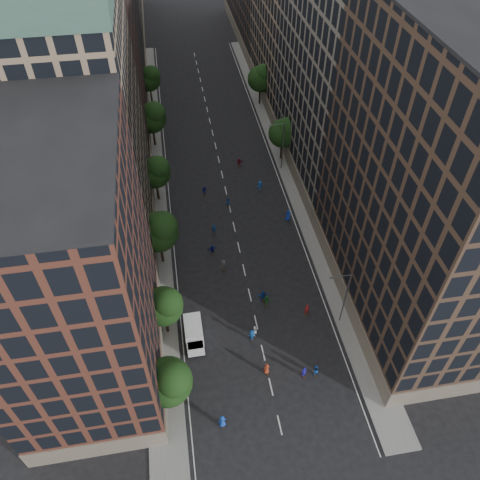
{
  "coord_description": "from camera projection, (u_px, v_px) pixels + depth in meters",
  "views": [
    {
      "loc": [
        -7.76,
        -20.38,
        49.83
      ],
      "look_at": [
        0.09,
        26.54,
        2.0
      ],
      "focal_mm": 35.0,
      "sensor_mm": 36.0,
      "label": 1
    }
  ],
  "objects": [
    {
      "name": "sidewalk_left",
      "position": [
        152.0,
        172.0,
        81.99
      ],
      "size": [
        4.0,
        105.0,
        0.15
      ],
      "primitive_type": "cube",
      "color": "slate",
      "rests_on": "ground"
    },
    {
      "name": "tree_left_5",
      "position": [
        150.0,
        78.0,
        95.08
      ],
      "size": [
        4.8,
        4.8,
        8.33
      ],
      "color": "black",
      "rests_on": "ground"
    },
    {
      "name": "skater_16",
      "position": [
        204.0,
        191.0,
        77.29
      ],
      "size": [
        0.95,
        0.41,
        1.61
      ],
      "primitive_type": "imported",
      "rotation": [
        0.0,
        0.0,
        3.13
      ],
      "color": "#111890",
      "rests_on": "ground"
    },
    {
      "name": "skater_8",
      "position": [
        254.0,
        331.0,
        57.84
      ],
      "size": [
        1.0,
        0.88,
        1.72
      ],
      "primitive_type": "imported",
      "rotation": [
        0.0,
        0.0,
        3.46
      ],
      "color": "white",
      "rests_on": "ground"
    },
    {
      "name": "skater_12",
      "position": [
        288.0,
        216.0,
        72.68
      ],
      "size": [
        1.1,
        0.88,
        1.95
      ],
      "primitive_type": "imported",
      "rotation": [
        0.0,
        0.0,
        2.83
      ],
      "color": "#1532AF",
      "rests_on": "ground"
    },
    {
      "name": "bldg_left_c",
      "position": [
        97.0,
        72.0,
        78.61
      ],
      "size": [
        14.0,
        20.0,
        28.0
      ],
      "primitive_type": "cube",
      "color": "#542B20",
      "rests_on": "ground"
    },
    {
      "name": "skater_11",
      "position": [
        212.0,
        249.0,
        67.85
      ],
      "size": [
        1.44,
        0.63,
        1.5
      ],
      "primitive_type": "imported",
      "rotation": [
        0.0,
        0.0,
        3.28
      ],
      "color": "navy",
      "rests_on": "ground"
    },
    {
      "name": "bldg_left_a",
      "position": [
        72.0,
        281.0,
        45.21
      ],
      "size": [
        14.0,
        22.0,
        30.0
      ],
      "primitive_type": "cube",
      "color": "#542B20",
      "rests_on": "ground"
    },
    {
      "name": "skater_10",
      "position": [
        267.0,
        301.0,
        61.1
      ],
      "size": [
        1.11,
        0.6,
        1.81
      ],
      "primitive_type": "imported",
      "rotation": [
        0.0,
        0.0,
        2.98
      ],
      "color": "#206B2D",
      "rests_on": "ground"
    },
    {
      "name": "skater_15",
      "position": [
        260.0,
        186.0,
        78.07
      ],
      "size": [
        1.22,
        0.84,
        1.73
      ],
      "primitive_type": "imported",
      "rotation": [
        0.0,
        0.0,
        3.33
      ],
      "color": "blue",
      "rests_on": "ground"
    },
    {
      "name": "bldg_right_b",
      "position": [
        343.0,
        79.0,
        71.52
      ],
      "size": [
        14.0,
        28.0,
        33.0
      ],
      "primitive_type": "cube",
      "color": "#6D655A",
      "rests_on": "ground"
    },
    {
      "name": "tree_left_3",
      "position": [
        156.0,
        171.0,
        72.72
      ],
      "size": [
        5.0,
        5.0,
        8.58
      ],
      "color": "black",
      "rests_on": "ground"
    },
    {
      "name": "tree_left_4",
      "position": [
        152.0,
        117.0,
        83.64
      ],
      "size": [
        5.4,
        5.4,
        9.08
      ],
      "color": "black",
      "rests_on": "ground"
    },
    {
      "name": "skater_17",
      "position": [
        239.0,
        162.0,
        82.9
      ],
      "size": [
        1.51,
        0.95,
        1.55
      ],
      "primitive_type": "imported",
      "rotation": [
        0.0,
        0.0,
        2.77
      ],
      "color": "maroon",
      "rests_on": "ground"
    },
    {
      "name": "tree_right_a",
      "position": [
        284.0,
        132.0,
        81.02
      ],
      "size": [
        5.0,
        5.0,
        8.39
      ],
      "color": "black",
      "rests_on": "ground"
    },
    {
      "name": "tree_left_0",
      "position": [
        169.0,
        381.0,
        47.58
      ],
      "size": [
        5.2,
        5.2,
        8.83
      ],
      "color": "black",
      "rests_on": "ground"
    },
    {
      "name": "bldg_left_d",
      "position": [
        101.0,
        9.0,
        93.89
      ],
      "size": [
        14.0,
        28.0,
        32.0
      ],
      "primitive_type": "cube",
      "color": "#312621",
      "rests_on": "ground"
    },
    {
      "name": "tree_left_1",
      "position": [
        165.0,
        305.0,
        54.83
      ],
      "size": [
        4.8,
        4.8,
        8.21
      ],
      "color": "black",
      "rests_on": "ground"
    },
    {
      "name": "skater_9",
      "position": [
        223.0,
        265.0,
        65.5
      ],
      "size": [
        1.32,
        1.07,
        1.78
      ],
      "primitive_type": "imported",
      "rotation": [
        0.0,
        0.0,
        3.56
      ],
      "color": "#3B3B3F",
      "rests_on": "ground"
    },
    {
      "name": "skater_14",
      "position": [
        228.0,
        202.0,
        75.22
      ],
      "size": [
        0.89,
        0.77,
        1.56
      ],
      "primitive_type": "imported",
      "rotation": [
        0.0,
        0.0,
        3.41
      ],
      "color": "blue",
      "rests_on": "ground"
    },
    {
      "name": "skater_0",
      "position": [
        222.0,
        421.0,
        49.72
      ],
      "size": [
        1.03,
        0.79,
        1.9
      ],
      "primitive_type": "imported",
      "rotation": [
        0.0,
        0.0,
        3.36
      ],
      "color": "blue",
      "rests_on": "ground"
    },
    {
      "name": "bldg_left_b",
      "position": [
        84.0,
        130.0,
        60.49
      ],
      "size": [
        14.0,
        26.0,
        34.0
      ],
      "primitive_type": "cube",
      "color": "#92795F",
      "rests_on": "ground"
    },
    {
      "name": "skater_5",
      "position": [
        263.0,
        296.0,
        61.74
      ],
      "size": [
        1.6,
        0.7,
        1.67
      ],
      "primitive_type": "imported",
      "rotation": [
        0.0,
        0.0,
        3.28
      ],
      "color": "#123A94",
      "rests_on": "ground"
    },
    {
      "name": "skater_4",
      "position": [
        191.0,
        347.0,
        56.33
      ],
      "size": [
        1.01,
        0.54,
        1.63
      ],
      "primitive_type": "imported",
      "rotation": [
        0.0,
        0.0,
        3.3
      ],
      "color": "#152EAF",
      "rests_on": "ground"
    },
    {
      "name": "skater_7",
      "position": [
        307.0,
        309.0,
        60.14
      ],
      "size": [
        0.71,
        0.54,
        1.75
      ],
      "primitive_type": "imported",
      "rotation": [
        0.0,
        0.0,
        3.34
      ],
      "color": "#AE1D1D",
      "rests_on": "ground"
    },
    {
      "name": "cargo_van",
      "position": [
        194.0,
        334.0,
        56.96
      ],
      "size": [
        2.32,
        4.89,
        2.59
      ],
      "rotation": [
        0.0,
        0.0,
        0.01
      ],
      "color": "white",
      "rests_on": "ground"
    },
    {
      "name": "skater_13",
      "position": [
        214.0,
        229.0,
        70.72
      ],
      "size": [
        0.69,
        0.53,
        1.7
      ],
      "primitive_type": "imported",
      "rotation": [
        0.0,
        0.0,
        2.93
      ],
      "color": "navy",
      "rests_on": "ground"
    },
    {
      "name": "bldg_right_a",
      "position": [
        431.0,
        190.0,
        50.29
      ],
      "size": [
        14.0,
        30.0,
        36.0
      ],
      "primitive_type": "cube",
      "color": "#463225",
      "rests_on": "ground"
    },
    {
      "name": "skater_2",
      "position": [
        315.0,
        370.0,
        54.05
      ],
      "size": [
        0.92,
        0.76,
        1.71
      ],
      "primitive_type": "imported",
      "rotation": [
        0.0,
        0.0,
        3.29
      ],
      "color": "#1443A2",
      "rests_on": "ground"
    },
    {
      "name": "skater_6",
      "position": [
        267.0,
        369.0,
        54.21
      ],
      "size": [
        0.96,
        0.78,
        1.69
      ],
      "primitive_type": "imported",
      "rotation": [
        0.0,
        0.0,
        3.48
      ],
      "color": "#AD3A1C",
      "rests_on": "ground"
    },
    {
      "name": "skater_3",
      "position": [
        252.0,
        335.0,
        57.37
      ],
      "size": [
        1.22,
        0.81,
        1.76
      ],
      "primitive_type": "imported",
      "rotation": [
        0.0,
        0.0,
        3.0
      ],
      "color": "navy",
      "rests_on": "ground"
    },
    {
      "name": "streetlamp_near",
      "position": [
        344.0,
        296.0,
        56.29
      ],
      "size": [
        2.64,
        0.22,
        9.06
      ],
      "color": "#595B60",
      "rests_on": "ground"
    },
    {
      "name": "tree_right_b",
      "position": [
        261.0,
        77.0,
        94.7
      ],
      "size": [
        5.2,
        5.2,
        8.83
      ],
      "color": "black",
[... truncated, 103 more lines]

